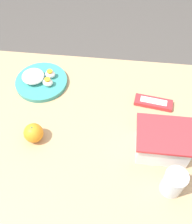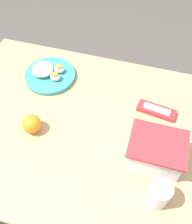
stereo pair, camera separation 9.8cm
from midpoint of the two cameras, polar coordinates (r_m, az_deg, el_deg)
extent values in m
plane|color=#4C4742|center=(1.67, 0.52, -18.00)|extent=(10.00, 10.00, 0.00)
cube|color=tan|center=(0.98, 0.84, -4.07)|extent=(1.09, 0.77, 0.03)
cylinder|color=#A07D56|center=(1.59, -13.06, 2.16)|extent=(0.06, 0.06, 0.73)
cube|color=white|center=(0.90, 15.92, -8.57)|extent=(0.17, 0.13, 0.09)
cube|color=beige|center=(0.92, 15.65, -9.13)|extent=(0.15, 0.12, 0.06)
cube|color=red|center=(0.86, 16.70, -6.91)|extent=(0.18, 0.15, 0.01)
ellipsoid|color=tan|center=(0.90, 18.78, -9.56)|extent=(0.05, 0.04, 0.03)
ellipsoid|color=tan|center=(0.90, 13.20, -7.14)|extent=(0.06, 0.04, 0.02)
sphere|color=orange|center=(0.96, -11.07, -2.76)|extent=(0.07, 0.07, 0.07)
cylinder|color=#4C662D|center=(0.93, -11.38, -1.65)|extent=(0.01, 0.01, 0.00)
cylinder|color=teal|center=(1.14, -7.55, 7.73)|extent=(0.21, 0.21, 0.02)
ellipsoid|color=white|center=(1.13, -9.16, 9.02)|extent=(0.09, 0.09, 0.04)
ellipsoid|color=white|center=(1.12, -5.54, 9.08)|extent=(0.04, 0.03, 0.03)
cylinder|color=#F4A823|center=(1.11, -5.61, 9.72)|extent=(0.02, 0.02, 0.01)
ellipsoid|color=white|center=(1.09, -6.34, 7.43)|extent=(0.04, 0.03, 0.03)
cylinder|color=#F4A823|center=(1.08, -6.42, 8.07)|extent=(0.02, 0.02, 0.01)
cube|color=#B7282D|center=(1.04, 15.64, 0.13)|extent=(0.15, 0.07, 0.02)
cube|color=white|center=(1.04, 15.76, 0.47)|extent=(0.11, 0.04, 0.00)
cylinder|color=silver|center=(0.84, 16.86, -16.98)|extent=(0.07, 0.07, 0.10)
camera|label=1|loc=(0.05, -87.13, 3.88)|focal=42.00mm
camera|label=2|loc=(0.05, 92.87, -3.88)|focal=42.00mm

